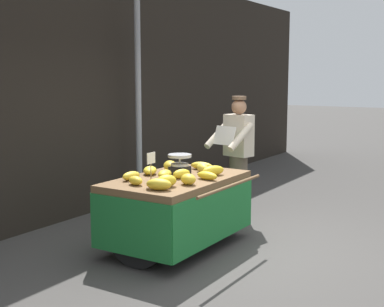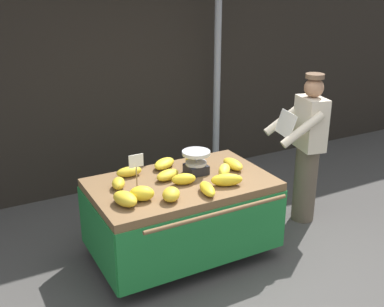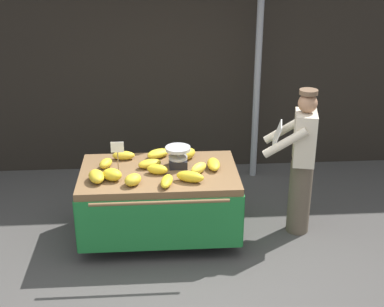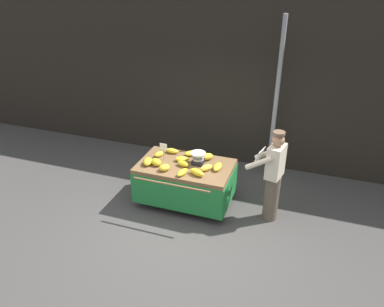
% 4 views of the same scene
% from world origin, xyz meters
% --- Properties ---
extents(ground_plane, '(60.00, 60.00, 0.00)m').
position_xyz_m(ground_plane, '(0.00, 0.00, 0.00)').
color(ground_plane, '#423F3D').
extents(back_wall, '(16.00, 0.24, 3.62)m').
position_xyz_m(back_wall, '(0.00, 2.85, 1.81)').
color(back_wall, black).
rests_on(back_wall, ground).
extents(street_pole, '(0.09, 0.09, 3.33)m').
position_xyz_m(street_pole, '(1.18, 2.35, 1.67)').
color(street_pole, gray).
rests_on(street_pole, ground).
extents(banana_cart, '(1.75, 1.25, 0.84)m').
position_xyz_m(banana_cart, '(-0.17, 0.76, 0.61)').
color(banana_cart, brown).
rests_on(banana_cart, ground).
extents(weighing_scale, '(0.28, 0.28, 0.24)m').
position_xyz_m(weighing_scale, '(0.04, 0.86, 0.95)').
color(weighing_scale, black).
rests_on(weighing_scale, banana_cart).
extents(price_sign, '(0.14, 0.01, 0.34)m').
position_xyz_m(price_sign, '(-0.61, 0.80, 1.08)').
color(price_sign, '#997A51').
rests_on(price_sign, banana_cart).
extents(banana_bunch_0, '(0.32, 0.28, 0.10)m').
position_xyz_m(banana_bunch_0, '(-0.18, 1.14, 0.88)').
color(banana_bunch_0, yellow).
rests_on(banana_bunch_0, banana_cart).
extents(banana_bunch_1, '(0.19, 0.24, 0.10)m').
position_xyz_m(banana_bunch_1, '(-0.76, 0.90, 0.88)').
color(banana_bunch_1, gold).
rests_on(banana_bunch_1, banana_cart).
extents(banana_bunch_2, '(0.32, 0.23, 0.12)m').
position_xyz_m(banana_bunch_2, '(0.15, 0.47, 0.89)').
color(banana_bunch_2, gold).
rests_on(banana_bunch_2, banana_cart).
extents(banana_bunch_3, '(0.17, 0.30, 0.09)m').
position_xyz_m(banana_bunch_3, '(-0.10, 0.40, 0.88)').
color(banana_bunch_3, gold).
rests_on(banana_bunch_3, banana_cart).
extents(banana_bunch_4, '(0.30, 0.22, 0.09)m').
position_xyz_m(banana_bunch_4, '(-0.27, 0.86, 0.88)').
color(banana_bunch_4, gold).
rests_on(banana_bunch_4, banana_cart).
extents(banana_bunch_5, '(0.33, 0.31, 0.13)m').
position_xyz_m(banana_bunch_5, '(0.13, 1.06, 0.90)').
color(banana_bunch_5, gold).
rests_on(banana_bunch_5, banana_cart).
extents(banana_bunch_6, '(0.27, 0.24, 0.13)m').
position_xyz_m(banana_bunch_6, '(-0.67, 0.56, 0.90)').
color(banana_bunch_6, gold).
rests_on(banana_bunch_6, banana_cart).
extents(banana_bunch_7, '(0.14, 0.30, 0.10)m').
position_xyz_m(banana_bunch_7, '(0.43, 0.79, 0.88)').
color(banana_bunch_7, gold).
rests_on(banana_bunch_7, banana_cart).
extents(banana_bunch_8, '(0.25, 0.17, 0.11)m').
position_xyz_m(banana_bunch_8, '(-0.19, 0.69, 0.89)').
color(banana_bunch_8, gold).
rests_on(banana_bunch_8, banana_cart).
extents(banana_bunch_9, '(0.26, 0.13, 0.10)m').
position_xyz_m(banana_bunch_9, '(-0.57, 1.11, 0.88)').
color(banana_bunch_9, gold).
rests_on(banana_bunch_9, banana_cart).
extents(banana_bunch_10, '(0.24, 0.26, 0.12)m').
position_xyz_m(banana_bunch_10, '(-0.44, 0.43, 0.89)').
color(banana_bunch_10, gold).
rests_on(banana_bunch_10, banana_cart).
extents(banana_bunch_11, '(0.23, 0.30, 0.12)m').
position_xyz_m(banana_bunch_11, '(-0.83, 0.54, 0.89)').
color(banana_bunch_11, gold).
rests_on(banana_bunch_11, banana_cart).
extents(banana_bunch_12, '(0.24, 0.26, 0.11)m').
position_xyz_m(banana_bunch_12, '(0.26, 0.68, 0.89)').
color(banana_bunch_12, yellow).
rests_on(banana_bunch_12, banana_cart).
extents(vendor_person, '(0.65, 0.60, 1.71)m').
position_xyz_m(vendor_person, '(1.42, 0.80, 0.87)').
color(vendor_person, brown).
rests_on(vendor_person, ground).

